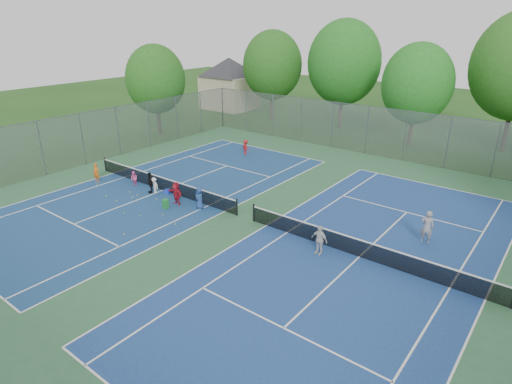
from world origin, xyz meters
TOP-DOWN VIEW (x-y plane):
  - ground at (0.00, 0.00)m, footprint 120.00×120.00m
  - court_pad at (0.00, 0.00)m, footprint 32.00×32.00m
  - court_left at (-7.00, 0.00)m, footprint 10.97×23.77m
  - court_right at (7.00, 0.00)m, footprint 10.97×23.77m
  - net_left at (-7.00, 0.00)m, footprint 12.87×0.10m
  - net_right at (7.00, 0.00)m, footprint 12.87×0.10m
  - fence_north at (0.00, 16.00)m, footprint 32.00×0.10m
  - fence_west at (-16.00, 0.00)m, footprint 0.10×32.00m
  - house at (-22.00, 24.00)m, footprint 11.03×11.03m
  - tree_nw at (-14.00, 22.00)m, footprint 6.40×6.40m
  - tree_nl at (-6.00, 23.00)m, footprint 7.20×7.20m
  - tree_nc at (2.00, 21.00)m, footprint 6.00×6.00m
  - tree_side_w at (-19.00, 10.00)m, footprint 5.60×5.60m
  - ball_crate at (-6.38, -0.18)m, footprint 0.44×0.44m
  - ball_hopper at (-4.63, -1.85)m, footprint 0.32×0.32m
  - student_a at (-11.84, -1.74)m, footprint 0.56×0.44m
  - student_b at (-9.19, -0.60)m, footprint 0.53×0.43m
  - student_c at (-7.12, -0.60)m, footprint 0.69×0.41m
  - student_d at (-7.32, -0.74)m, footprint 0.88×0.74m
  - student_e at (-3.01, -0.60)m, footprint 0.75×0.59m
  - student_f at (-4.55, -1.01)m, footprint 1.39×0.61m
  - child_far_baseline at (-7.75, 9.62)m, footprint 0.91×0.67m
  - instructor at (8.99, 3.35)m, footprint 0.72×0.55m
  - teen_court_b at (5.28, -0.89)m, footprint 0.89×0.43m
  - tennis_ball_0 at (-3.99, -2.64)m, footprint 0.07×0.07m
  - tennis_ball_1 at (-8.42, -1.60)m, footprint 0.07×0.07m
  - tennis_ball_2 at (-7.85, -2.99)m, footprint 0.07×0.07m
  - tennis_ball_3 at (-4.95, -3.53)m, footprint 0.07×0.07m
  - tennis_ball_4 at (-11.39, -2.06)m, footprint 0.07×0.07m
  - tennis_ball_5 at (-7.58, -1.65)m, footprint 0.07×0.07m
  - tennis_ball_6 at (-6.12, -1.31)m, footprint 0.07×0.07m
  - tennis_ball_7 at (-9.10, -2.90)m, footprint 0.07×0.07m
  - tennis_ball_8 at (-6.01, -3.82)m, footprint 0.07×0.07m
  - tennis_ball_9 at (-3.74, -5.47)m, footprint 0.07×0.07m
  - tennis_ball_10 at (-2.52, -3.01)m, footprint 0.07×0.07m
  - tennis_ball_11 at (-7.57, -2.03)m, footprint 0.07×0.07m

SIDE VIEW (x-z plane):
  - ground at x=0.00m, z-range 0.00..0.00m
  - court_pad at x=0.00m, z-range 0.00..0.01m
  - court_left at x=-7.00m, z-range 0.01..0.02m
  - court_right at x=7.00m, z-range 0.01..0.02m
  - tennis_ball_0 at x=-3.99m, z-range 0.00..0.07m
  - tennis_ball_1 at x=-8.42m, z-range 0.00..0.07m
  - tennis_ball_2 at x=-7.85m, z-range 0.00..0.07m
  - tennis_ball_3 at x=-4.95m, z-range 0.00..0.07m
  - tennis_ball_4 at x=-11.39m, z-range 0.00..0.07m
  - tennis_ball_5 at x=-7.58m, z-range 0.00..0.07m
  - tennis_ball_6 at x=-6.12m, z-range 0.00..0.07m
  - tennis_ball_7 at x=-9.10m, z-range 0.00..0.07m
  - tennis_ball_8 at x=-6.01m, z-range 0.00..0.07m
  - tennis_ball_9 at x=-3.74m, z-range 0.00..0.07m
  - tennis_ball_10 at x=-2.52m, z-range 0.00..0.07m
  - tennis_ball_11 at x=-7.57m, z-range 0.00..0.07m
  - ball_crate at x=-6.38m, z-range 0.00..0.29m
  - ball_hopper at x=-4.63m, z-range 0.00..0.58m
  - net_left at x=-7.00m, z-range 0.00..0.91m
  - net_right at x=7.00m, z-range 0.00..0.91m
  - student_b at x=-9.19m, z-range 0.00..1.03m
  - student_c at x=-7.12m, z-range 0.00..1.05m
  - child_far_baseline at x=-7.75m, z-range 0.00..1.26m
  - student_e at x=-3.01m, z-range 0.00..1.35m
  - student_a at x=-11.84m, z-range 0.00..1.36m
  - student_d at x=-7.32m, z-range 0.00..1.41m
  - student_f at x=-4.55m, z-range 0.00..1.45m
  - teen_court_b at x=5.28m, z-range 0.00..1.48m
  - instructor at x=8.99m, z-range 0.00..1.77m
  - fence_north at x=0.00m, z-range 0.00..4.00m
  - fence_west at x=-16.00m, z-range 0.00..4.00m
  - house at x=-22.00m, z-range 0.56..7.86m
  - tree_side_w at x=-19.00m, z-range 1.01..9.48m
  - tree_nc at x=2.00m, z-range 0.97..9.82m
  - tree_nw at x=-14.00m, z-range 1.10..10.68m
  - tree_nl at x=-6.00m, z-range 1.20..11.89m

